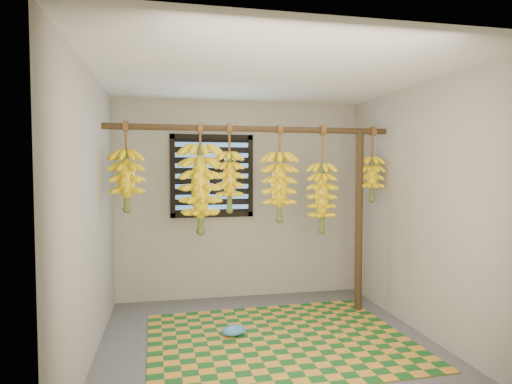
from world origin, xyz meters
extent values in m
cube|color=#4B4B4B|center=(0.00, 0.00, -0.01)|extent=(3.00, 3.00, 0.01)
cube|color=silver|center=(0.00, 0.00, 2.40)|extent=(3.00, 3.00, 0.01)
cube|color=gray|center=(0.00, 1.50, 1.20)|extent=(3.00, 0.01, 2.40)
cube|color=gray|center=(-1.50, 0.00, 1.20)|extent=(0.01, 3.00, 2.40)
cube|color=gray|center=(1.50, 0.00, 1.20)|extent=(0.01, 3.00, 2.40)
cube|color=black|center=(-0.35, 1.48, 1.50)|extent=(1.00, 0.04, 1.00)
cylinder|color=#49331B|center=(0.00, 0.70, 2.00)|extent=(3.00, 0.06, 0.06)
cylinder|color=#49331B|center=(1.20, 0.70, 1.00)|extent=(0.08, 0.08, 2.00)
cube|color=#18521D|center=(0.12, 0.06, 0.01)|extent=(2.43, 1.97, 0.01)
ellipsoid|color=#3682CA|center=(-0.28, 0.23, 0.06)|extent=(0.27, 0.22, 0.10)
cylinder|color=brown|center=(-1.28, 0.70, 1.89)|extent=(0.02, 0.02, 0.29)
cylinder|color=#4C5923|center=(-1.28, 0.70, 1.49)|extent=(0.06, 0.06, 0.56)
cylinder|color=brown|center=(-0.55, 0.70, 1.91)|extent=(0.02, 0.02, 0.23)
cylinder|color=#4C5923|center=(-0.55, 0.70, 1.40)|extent=(0.07, 0.07, 0.86)
cylinder|color=brown|center=(-0.25, 0.70, 1.88)|extent=(0.02, 0.02, 0.29)
cylinder|color=#4C5923|center=(-0.25, 0.70, 1.47)|extent=(0.05, 0.05, 0.59)
cylinder|color=brown|center=(0.29, 0.70, 1.88)|extent=(0.02, 0.02, 0.30)
cylinder|color=#4C5923|center=(0.29, 0.70, 1.41)|extent=(0.06, 0.06, 0.69)
cylinder|color=brown|center=(0.76, 0.70, 1.83)|extent=(0.02, 0.02, 0.41)
cylinder|color=#4C5923|center=(0.76, 0.70, 1.29)|extent=(0.05, 0.05, 0.72)
cylinder|color=brown|center=(1.35, 0.70, 1.86)|extent=(0.02, 0.02, 0.33)
cylinder|color=#4C5923|center=(1.35, 0.70, 1.50)|extent=(0.05, 0.05, 0.47)
camera|label=1|loc=(-0.88, -3.69, 1.58)|focal=30.00mm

